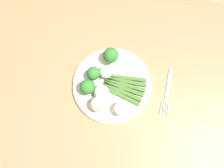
{
  "coord_description": "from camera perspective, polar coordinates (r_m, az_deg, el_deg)",
  "views": [
    {
      "loc": [
        -0.07,
        0.13,
        1.44
      ],
      "look_at": [
        -0.02,
        -0.04,
        0.77
      ],
      "focal_mm": 33.34,
      "sensor_mm": 36.0,
      "label": 1
    }
  ],
  "objects": [
    {
      "name": "cauliflower_back",
      "position": [
        0.69,
        -1.71,
        3.36
      ],
      "size": [
        0.05,
        0.05,
        0.05
      ],
      "primitive_type": "sphere",
      "color": "silver",
      "rests_on": "plate"
    },
    {
      "name": "cauliflower_edge",
      "position": [
        0.67,
        -3.94,
        -5.59
      ],
      "size": [
        0.05,
        0.05,
        0.05
      ],
      "primitive_type": "sphere",
      "color": "beige",
      "rests_on": "plate"
    },
    {
      "name": "asparagus_bundle",
      "position": [
        0.7,
        3.31,
        -0.74
      ],
      "size": [
        0.14,
        0.1,
        0.01
      ],
      "rotation": [
        0.0,
        0.0,
        3.12
      ],
      "color": "#3D6626",
      "rests_on": "plate"
    },
    {
      "name": "cauliflower_near_fork",
      "position": [
        0.67,
        2.28,
        -6.86
      ],
      "size": [
        0.05,
        0.05,
        0.05
      ],
      "primitive_type": "sphere",
      "color": "white",
      "rests_on": "plate"
    },
    {
      "name": "plate",
      "position": [
        0.71,
        -0.0,
        -0.26
      ],
      "size": [
        0.27,
        0.27,
        0.01
      ],
      "primitive_type": "cylinder",
      "color": "silver",
      "rests_on": "dining_table"
    },
    {
      "name": "broccoli_left",
      "position": [
        0.69,
        -5.12,
        2.91
      ],
      "size": [
        0.04,
        0.04,
        0.05
      ],
      "color": "#609E3D",
      "rests_on": "plate"
    },
    {
      "name": "broccoli_outer_edge",
      "position": [
        0.67,
        -6.8,
        -0.88
      ],
      "size": [
        0.05,
        0.05,
        0.06
      ],
      "color": "#609E3D",
      "rests_on": "plate"
    },
    {
      "name": "cauliflower_mid",
      "position": [
        0.68,
        -2.84,
        -1.87
      ],
      "size": [
        0.05,
        0.05,
        0.05
      ],
      "primitive_type": "sphere",
      "color": "white",
      "rests_on": "plate"
    },
    {
      "name": "broccoli_back_right",
      "position": [
        0.7,
        -0.33,
        7.87
      ],
      "size": [
        0.05,
        0.05,
        0.06
      ],
      "color": "#609E3D",
      "rests_on": "plate"
    },
    {
      "name": "dining_table",
      "position": [
        0.82,
        -1.89,
        -4.55
      ],
      "size": [
        1.21,
        0.95,
        0.75
      ],
      "color": "#9E754C",
      "rests_on": "ground_plane"
    },
    {
      "name": "fork",
      "position": [
        0.74,
        14.86,
        -2.18
      ],
      "size": [
        0.03,
        0.17,
        0.0
      ],
      "rotation": [
        0.0,
        0.0,
        1.66
      ],
      "color": "silver",
      "rests_on": "dining_table"
    },
    {
      "name": "ground_plane",
      "position": [
        1.46,
        -1.07,
        -9.1
      ],
      "size": [
        6.0,
        6.0,
        0.02
      ],
      "primitive_type": "cube",
      "color": "tan"
    }
  ]
}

